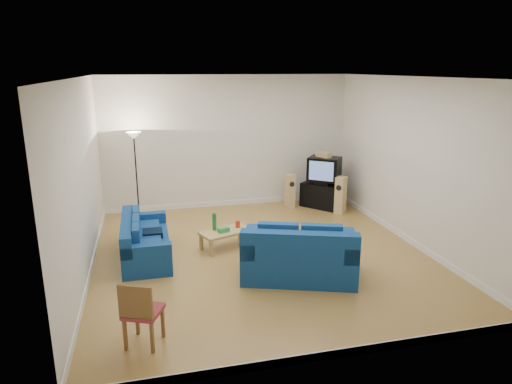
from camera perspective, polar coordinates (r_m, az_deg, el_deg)
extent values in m
cube|color=brown|center=(8.55, 0.65, -7.82)|extent=(6.00, 6.50, 0.01)
cube|color=white|center=(7.86, 0.72, 14.15)|extent=(6.00, 6.50, 0.01)
cube|color=silver|center=(11.18, -3.52, 6.23)|extent=(6.00, 0.01, 3.20)
cube|color=silver|center=(5.10, 9.89, -5.12)|extent=(6.00, 0.01, 3.20)
cube|color=silver|center=(7.88, -20.96, 1.38)|extent=(0.01, 6.50, 3.20)
cube|color=silver|center=(9.26, 19.00, 3.52)|extent=(0.01, 6.50, 3.20)
cube|color=white|center=(11.51, -3.38, -1.36)|extent=(6.00, 0.02, 0.12)
cube|color=white|center=(5.82, 9.12, -19.44)|extent=(6.00, 0.02, 0.12)
cube|color=white|center=(8.36, -19.88, -8.91)|extent=(0.02, 6.50, 0.12)
cube|color=white|center=(9.67, 18.16, -5.44)|extent=(0.02, 6.50, 0.12)
cube|color=navy|center=(8.62, -13.54, -6.77)|extent=(0.83, 1.91, 0.36)
cube|color=navy|center=(8.50, -15.82, -4.60)|extent=(0.20, 1.90, 0.37)
cube|color=navy|center=(9.33, -13.73, -3.20)|extent=(0.82, 0.19, 0.21)
cube|color=navy|center=(7.72, -13.56, -7.15)|extent=(0.82, 0.19, 0.21)
cube|color=black|center=(8.52, -12.77, -5.04)|extent=(0.35, 0.35, 0.10)
cube|color=navy|center=(7.67, 5.39, -8.88)|extent=(2.08, 1.59, 0.45)
cube|color=navy|center=(7.12, 5.45, -6.80)|extent=(1.81, 0.84, 0.47)
cube|color=navy|center=(7.57, -0.64, -6.20)|extent=(0.57, 1.05, 0.26)
cube|color=navy|center=(7.57, 11.57, -6.53)|extent=(0.57, 1.05, 0.26)
cube|color=black|center=(7.69, 5.47, -6.10)|extent=(0.55, 0.55, 0.13)
cube|color=tan|center=(8.75, -3.76, -4.99)|extent=(1.08, 0.80, 0.05)
cube|color=tan|center=(8.45, -5.62, -7.06)|extent=(0.08, 0.08, 0.30)
cube|color=tan|center=(8.77, -6.86, -6.25)|extent=(0.08, 0.08, 0.30)
cube|color=tan|center=(8.88, -0.65, -5.87)|extent=(0.08, 0.08, 0.30)
cube|color=tan|center=(9.18, -2.01, -5.15)|extent=(0.08, 0.08, 0.30)
cylinder|color=#197233|center=(8.72, -5.22, -3.73)|extent=(0.11, 0.11, 0.34)
cube|color=green|center=(8.66, -4.08, -4.73)|extent=(0.24, 0.18, 0.09)
cylinder|color=red|center=(8.89, -2.30, -4.02)|extent=(0.13, 0.13, 0.13)
cube|color=black|center=(8.65, -1.46, -4.94)|extent=(0.15, 0.05, 0.02)
cube|color=black|center=(11.40, 8.27, -0.42)|extent=(1.04, 1.09, 0.60)
cube|color=black|center=(11.26, 8.32, 1.18)|extent=(0.49, 0.49, 0.09)
cube|color=black|center=(11.25, 8.54, 2.89)|extent=(0.92, 0.88, 0.57)
cube|color=#446097|center=(10.98, 8.15, 2.60)|extent=(0.48, 0.38, 0.46)
cube|color=tan|center=(11.18, 8.45, 4.67)|extent=(0.30, 0.42, 0.14)
cube|color=tan|center=(11.25, 4.25, 0.14)|extent=(0.21, 0.26, 0.84)
cylinder|color=black|center=(11.08, 4.53, 0.97)|extent=(0.13, 0.03, 0.12)
cube|color=tan|center=(10.96, 10.53, -0.39)|extent=(0.33, 0.33, 0.88)
cylinder|color=black|center=(10.78, 10.30, 0.51)|extent=(0.10, 0.11, 0.13)
cylinder|color=black|center=(10.82, -14.36, -3.17)|extent=(0.26, 0.26, 0.03)
cylinder|color=black|center=(10.57, -14.69, 1.69)|extent=(0.03, 0.03, 1.87)
cone|color=white|center=(10.39, -15.05, 6.85)|extent=(0.34, 0.34, 0.15)
cube|color=brown|center=(6.04, -16.04, -16.74)|extent=(0.05, 0.05, 0.43)
cube|color=brown|center=(6.31, -14.62, -15.16)|extent=(0.05, 0.05, 0.43)
cube|color=brown|center=(5.91, -12.86, -17.29)|extent=(0.05, 0.05, 0.43)
cube|color=brown|center=(6.18, -11.57, -15.64)|extent=(0.05, 0.05, 0.43)
cube|color=#963138|center=(5.99, -13.92, -14.30)|extent=(0.56, 0.56, 0.06)
cube|color=brown|center=(5.73, -14.87, -13.18)|extent=(0.40, 0.21, 0.43)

